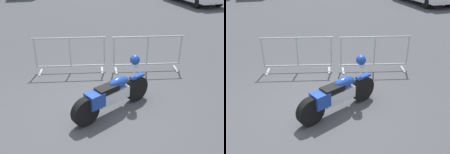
{
  "view_description": "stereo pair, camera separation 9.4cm",
  "coord_description": "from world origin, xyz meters",
  "views": [
    {
      "loc": [
        0.23,
        -4.72,
        3.22
      ],
      "look_at": [
        0.49,
        0.35,
        0.65
      ],
      "focal_mm": 40.0,
      "sensor_mm": 36.0,
      "label": 1
    },
    {
      "loc": [
        0.32,
        -4.72,
        3.22
      ],
      "look_at": [
        0.49,
        0.35,
        0.65
      ],
      "focal_mm": 40.0,
      "sensor_mm": 36.0,
      "label": 2
    }
  ],
  "objects": [
    {
      "name": "ground_plane",
      "position": [
        0.0,
        0.0,
        0.0
      ],
      "size": [
        120.0,
        120.0,
        0.0
      ],
      "primitive_type": "plane",
      "color": "#424247"
    },
    {
      "name": "motorcycle",
      "position": [
        0.49,
        -0.05,
        0.45
      ],
      "size": [
        1.75,
        1.42,
        1.18
      ],
      "rotation": [
        0.0,
        0.0,
        0.66
      ],
      "color": "black",
      "rests_on": "ground"
    },
    {
      "name": "crowd_barrier_near",
      "position": [
        -0.63,
        2.03,
        0.55
      ],
      "size": [
        2.06,
        0.48,
        1.07
      ],
      "rotation": [
        0.0,
        0.0,
        0.02
      ],
      "color": "#9EA0A5",
      "rests_on": "ground"
    },
    {
      "name": "crowd_barrier_far",
      "position": [
        1.61,
        2.03,
        0.55
      ],
      "size": [
        2.06,
        0.48,
        1.07
      ],
      "rotation": [
        0.0,
        0.0,
        0.02
      ],
      "color": "#9EA0A5",
      "rests_on": "ground"
    }
  ]
}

